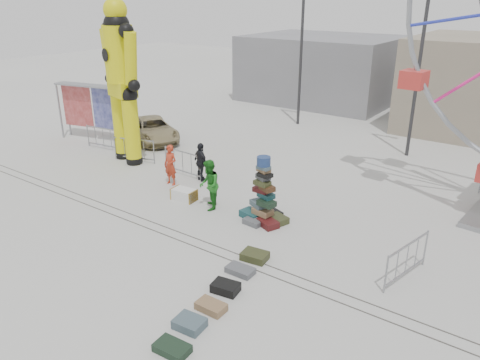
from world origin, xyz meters
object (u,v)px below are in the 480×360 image
Objects in this scene: pedestrian_black at (201,162)px; barricade_dummy_a at (103,138)px; suitcase_tower at (264,203)px; crash_test_dummy at (121,77)px; pedestrian_red at (170,165)px; steamer_trunk at (184,195)px; barricade_wheel_front at (407,261)px; banner_scaffold at (91,99)px; barricade_dummy_b at (134,150)px; parked_suv at (153,129)px; lamp_post_right at (422,59)px; lamp_post_left at (303,45)px; barricade_dummy_c at (183,163)px; pedestrian_green at (209,185)px.

barricade_dummy_a is at bearing 17.66° from pedestrian_black.
crash_test_dummy is at bearing -175.60° from suitcase_tower.
pedestrian_black is at bearing 51.73° from pedestrian_red.
steamer_trunk is 8.33m from barricade_wheel_front.
barricade_wheel_front is at bearing 5.80° from crash_test_dummy.
barricade_dummy_b is at bearing -28.27° from banner_scaffold.
lamp_post_right is at bearing -36.74° from parked_suv.
lamp_post_left is 16.43m from barricade_wheel_front.
pedestrian_red is at bearing -99.01° from parked_suv.
lamp_post_right reaches higher than suitcase_tower.
barricade_dummy_a is 2.66m from barricade_dummy_b.
crash_test_dummy is 4.63m from barricade_dummy_c.
barricade_dummy_b is (-2.95, -10.12, -3.93)m from lamp_post_left.
lamp_post_left is at bearing 87.34° from crash_test_dummy.
lamp_post_left is 4.96× the size of pedestrian_black.
lamp_post_left is 12.91m from pedestrian_green.
lamp_post_right reaches higher than crash_test_dummy.
suitcase_tower reaches higher than parked_suv.
barricade_dummy_c is (-1.74, 1.87, 0.34)m from steamer_trunk.
banner_scaffold is 3.39m from parked_suv.
pedestrian_black reaches higher than barricade_dummy_a.
barricade_dummy_a is 1.00× the size of barricade_dummy_c.
pedestrian_green is (8.58, -2.30, 0.36)m from barricade_dummy_a.
banner_scaffold reaches higher than steamer_trunk.
banner_scaffold reaches higher than barricade_wheel_front.
suitcase_tower is 0.54× the size of parked_suv.
lamp_post_left is at bearing 164.05° from lamp_post_right.
banner_scaffold is at bearing -153.55° from lamp_post_right.
suitcase_tower is at bearing -25.79° from banner_scaffold.
pedestrian_black is (-4.02, 1.53, 0.16)m from suitcase_tower.
pedestrian_green is (1.25, -0.04, 0.70)m from steamer_trunk.
lamp_post_left reaches higher than suitcase_tower.
barricade_dummy_c is (5.59, -0.40, 0.00)m from barricade_dummy_a.
parked_suv is (-11.67, -5.27, -3.90)m from lamp_post_right.
pedestrian_green is (-4.00, -10.04, -3.57)m from lamp_post_right.
barricade_dummy_c is (0.02, -10.13, -3.93)m from lamp_post_left.
crash_test_dummy reaches higher than steamer_trunk.
steamer_trunk is 7.98m from parked_suv.
pedestrian_green is at bearing -22.77° from barricade_dummy_a.
crash_test_dummy is 3.62× the size of barricade_wheel_front.
lamp_post_left reaches higher than barricade_dummy_b.
pedestrian_black is at bearing -11.37° from barricade_dummy_a.
pedestrian_black is (-0.71, 1.85, 0.59)m from steamer_trunk.
steamer_trunk is (-5.24, -10.00, -4.27)m from lamp_post_right.
lamp_post_left is 8.83× the size of steamer_trunk.
parked_suv is at bearing 150.90° from barricade_dummy_c.
pedestrian_red is at bearing -34.36° from barricade_dummy_b.
pedestrian_red is at bearing -171.93° from suitcase_tower.
lamp_post_right reaches higher than barricade_dummy_c.
lamp_post_left is 13.31m from suitcase_tower.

